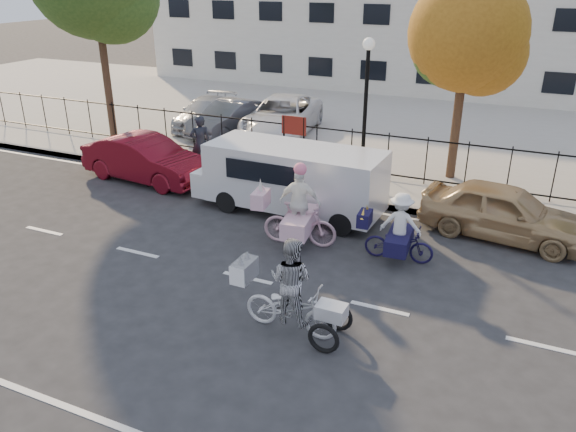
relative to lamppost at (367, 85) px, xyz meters
The scene contains 20 objects.
ground 7.50m from the lamppost, 94.21° to the right, with size 120.00×120.00×0.00m, color #333334.
road_markings 7.49m from the lamppost, 94.21° to the right, with size 60.00×9.52×0.01m, color silver, non-canonical shape.
curb 3.54m from the lamppost, 105.95° to the right, with size 60.00×0.10×0.15m, color #A8A399.
sidewalk 3.16m from the lamppost, 125.54° to the right, with size 60.00×2.20×0.15m, color #A8A399.
parking_lot 8.76m from the lamppost, 93.49° to the left, with size 60.00×15.60×0.15m, color #A8A399.
iron_fence 2.30m from the lamppost, 141.34° to the left, with size 58.00×0.06×1.50m, color black, non-canonical shape.
building 18.21m from the lamppost, 91.57° to the left, with size 34.00×10.00×6.00m, color silver.
lamppost is the anchor object (origin of this frame).
street_sign 2.90m from the lamppost, behind, with size 0.85×0.06×1.80m.
zebra_trike 8.62m from the lamppost, 81.89° to the right, with size 2.23×0.84×1.92m.
unicorn_bike 5.34m from the lamppost, 91.65° to the right, with size 2.14×1.51×2.13m.
bull_bike 5.68m from the lamppost, 63.48° to the right, with size 1.81×1.24×1.67m.
white_van 3.81m from the lamppost, 110.36° to the right, with size 5.38×2.00×1.89m.
red_sedan 7.29m from the lamppost, 158.61° to the right, with size 1.52×4.36×1.44m, color maroon.
gold_sedan 5.53m from the lamppost, 27.56° to the right, with size 1.65×4.10×1.40m, color tan.
pedestrian 5.65m from the lamppost, 165.76° to the right, with size 0.67×0.44×1.85m, color black.
lot_car_a 9.14m from the lamppost, 155.49° to the left, with size 1.64×4.03×1.17m, color #A8ABB0.
lot_car_b 6.40m from the lamppost, 139.52° to the left, with size 2.45×5.31×1.47m, color white.
lot_car_c 7.52m from the lamppost, 154.94° to the left, with size 1.40×4.03×1.33m, color #52555A.
tree_mid 3.31m from the lamppost, 28.57° to the left, with size 3.49×3.45×6.32m.
Camera 1 is at (5.23, -9.51, 6.23)m, focal length 35.00 mm.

